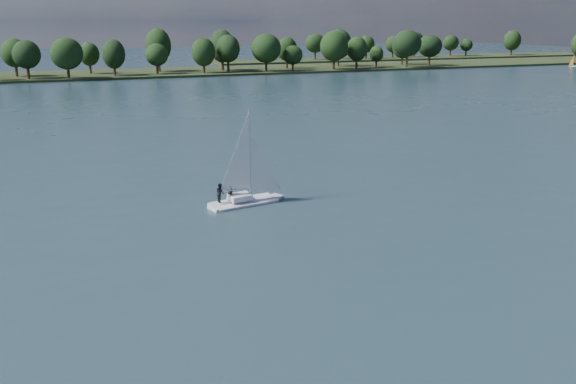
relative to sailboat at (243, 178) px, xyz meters
name	(u,v)px	position (x,y,z in m)	size (l,w,h in m)	color
ground	(196,119)	(10.95, 58.46, -2.79)	(700.00, 700.00, 0.00)	#233342
far_shore	(110,75)	(10.95, 170.46, -2.79)	(660.00, 40.00, 1.50)	black
far_shore_back	(421,58)	(170.95, 218.46, -2.79)	(220.00, 30.00, 1.40)	black
sailboat	(243,178)	(0.00, 0.00, 0.00)	(7.87, 3.55, 10.00)	silver
dinghy_orange	(573,63)	(192.80, 142.08, -1.60)	(3.25, 2.89, 5.02)	white
treeline	(82,53)	(1.74, 167.04, 5.13)	(562.42, 73.72, 17.03)	black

